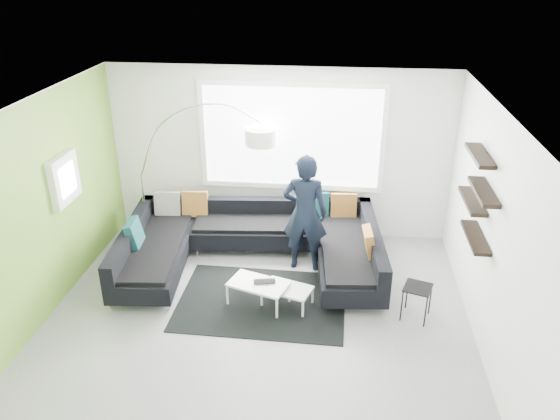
{
  "coord_description": "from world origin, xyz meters",
  "views": [
    {
      "loc": [
        0.94,
        -5.81,
        4.37
      ],
      "look_at": [
        0.19,
        0.9,
        1.15
      ],
      "focal_mm": 35.0,
      "sensor_mm": 36.0,
      "label": 1
    }
  ],
  "objects_px": {
    "coffee_table": "(273,294)",
    "arc_lamp": "(141,176)",
    "sectional_sofa": "(252,248)",
    "person": "(305,213)",
    "side_table": "(416,302)",
    "laptop": "(265,283)"
  },
  "relations": [
    {
      "from": "coffee_table",
      "to": "arc_lamp",
      "type": "bearing_deg",
      "value": 164.34
    },
    {
      "from": "coffee_table",
      "to": "arc_lamp",
      "type": "distance_m",
      "value": 2.93
    },
    {
      "from": "sectional_sofa",
      "to": "person",
      "type": "bearing_deg",
      "value": 6.86
    },
    {
      "from": "sectional_sofa",
      "to": "person",
      "type": "relative_size",
      "value": 2.19
    },
    {
      "from": "side_table",
      "to": "arc_lamp",
      "type": "bearing_deg",
      "value": 158.73
    },
    {
      "from": "sectional_sofa",
      "to": "laptop",
      "type": "xyz_separation_m",
      "value": [
        0.32,
        -0.89,
        -0.02
      ]
    },
    {
      "from": "sectional_sofa",
      "to": "arc_lamp",
      "type": "bearing_deg",
      "value": 154.81
    },
    {
      "from": "sectional_sofa",
      "to": "coffee_table",
      "type": "bearing_deg",
      "value": -69.04
    },
    {
      "from": "laptop",
      "to": "person",
      "type": "bearing_deg",
      "value": 54.65
    },
    {
      "from": "coffee_table",
      "to": "side_table",
      "type": "height_order",
      "value": "side_table"
    },
    {
      "from": "sectional_sofa",
      "to": "side_table",
      "type": "height_order",
      "value": "sectional_sofa"
    },
    {
      "from": "sectional_sofa",
      "to": "coffee_table",
      "type": "xyz_separation_m",
      "value": [
        0.43,
        -0.87,
        -0.19
      ]
    },
    {
      "from": "side_table",
      "to": "person",
      "type": "height_order",
      "value": "person"
    },
    {
      "from": "coffee_table",
      "to": "arc_lamp",
      "type": "relative_size",
      "value": 0.43
    },
    {
      "from": "arc_lamp",
      "to": "person",
      "type": "relative_size",
      "value": 1.3
    },
    {
      "from": "arc_lamp",
      "to": "side_table",
      "type": "bearing_deg",
      "value": -22.01
    },
    {
      "from": "side_table",
      "to": "person",
      "type": "bearing_deg",
      "value": 144.23
    },
    {
      "from": "sectional_sofa",
      "to": "person",
      "type": "xyz_separation_m",
      "value": [
        0.78,
        0.16,
        0.55
      ]
    },
    {
      "from": "coffee_table",
      "to": "side_table",
      "type": "bearing_deg",
      "value": 16.34
    },
    {
      "from": "side_table",
      "to": "laptop",
      "type": "distance_m",
      "value": 2.0
    },
    {
      "from": "coffee_table",
      "to": "laptop",
      "type": "xyz_separation_m",
      "value": [
        -0.11,
        -0.01,
        0.18
      ]
    },
    {
      "from": "coffee_table",
      "to": "arc_lamp",
      "type": "xyz_separation_m",
      "value": [
        -2.28,
        1.55,
        1.01
      ]
    }
  ]
}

